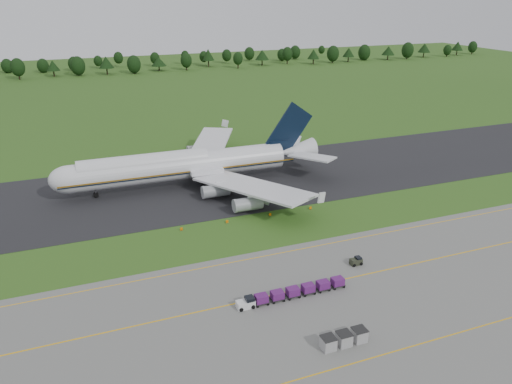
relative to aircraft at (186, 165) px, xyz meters
name	(u,v)px	position (x,y,z in m)	size (l,w,h in m)	color
ground	(266,230)	(8.68, -29.72, -5.33)	(600.00, 600.00, 0.00)	#2C5419
apron	(356,329)	(8.68, -63.72, -5.30)	(300.00, 52.00, 0.06)	slate
taxiway	(223,183)	(8.68, -1.72, -5.29)	(300.00, 40.00, 0.08)	black
apron_markings	(332,302)	(8.68, -56.70, -5.26)	(300.00, 30.20, 0.01)	#E9A80D
tree_line	(139,62)	(18.54, 188.36, 0.72)	(525.75, 22.74, 11.90)	black
aircraft	(186,165)	(0.00, 0.00, 0.00)	(65.95, 64.78, 18.65)	silver
baggage_train	(291,292)	(3.29, -53.25, -4.40)	(18.24, 1.65, 1.59)	silver
utility_cart	(356,262)	(18.15, -48.25, -4.72)	(2.05, 1.42, 1.11)	#282C1F
uld_row	(344,339)	(5.21, -66.05, -4.33)	(6.69, 1.89, 1.87)	gray
edge_markers	(249,218)	(7.26, -23.96, -5.05)	(29.33, 0.30, 0.60)	orange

